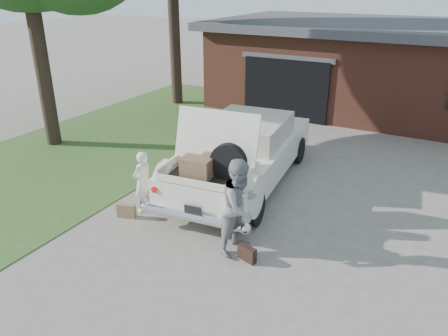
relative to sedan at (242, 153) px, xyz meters
The scene contains 8 objects.
ground 2.39m from the sedan, 80.67° to the right, with size 90.00×90.00×0.00m, color gray.
grass_strip 5.26m from the sedan, behind, with size 6.00×16.00×0.02m, color #2D4C1E.
house 9.39m from the sedan, 81.73° to the left, with size 12.80×7.80×3.30m.
sedan is the anchor object (origin of this frame).
woman_left 2.67m from the sedan, 118.74° to the right, with size 0.51×0.34×1.41m, color silver.
woman_right 2.99m from the sedan, 64.20° to the right, with size 0.90×0.70×1.86m, color gray.
suitcase_left 3.21m from the sedan, 116.90° to the right, with size 0.41×0.13×0.32m, color olive.
suitcase_right 3.43m from the sedan, 61.78° to the right, with size 0.38×0.12×0.30m, color black.
Camera 1 is at (4.11, -6.88, 4.79)m, focal length 35.00 mm.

